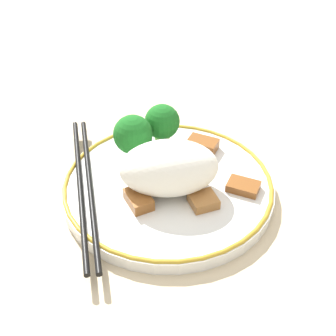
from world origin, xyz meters
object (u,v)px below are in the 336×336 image
broccoli_back_left (159,123)px  chopsticks (85,184)px  broccoli_back_center (133,135)px  plate (168,186)px

broccoli_back_left → chopsticks: size_ratio=0.20×
broccoli_back_left → broccoli_back_center: (0.03, 0.02, 0.00)m
broccoli_back_left → broccoli_back_center: 0.04m
chopsticks → plate: bearing=179.0°
chopsticks → broccoli_back_left: bearing=-138.5°
broccoli_back_center → chopsticks: 0.08m
plate → broccoli_back_left: (0.00, -0.08, 0.03)m
plate → broccoli_back_center: 0.07m
broccoli_back_left → broccoli_back_center: size_ratio=0.96×
broccoli_back_left → broccoli_back_center: bearing=37.3°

